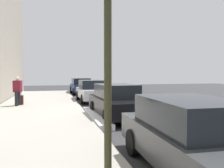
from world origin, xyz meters
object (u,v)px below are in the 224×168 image
object	(u,v)px
parked_car_black	(117,101)
traffic_light_pole	(108,5)
parked_car_silver	(92,91)
parked_car_charcoal	(196,138)
rolling_suitcase	(21,100)
pedestrian_burgundy_coat	(18,90)
parked_car_navy	(81,86)

from	to	relation	value
parked_car_black	traffic_light_pole	size ratio (longest dim) A/B	1.02
parked_car_silver	parked_car_charcoal	size ratio (longest dim) A/B	0.96
parked_car_silver	rolling_suitcase	distance (m)	4.91
rolling_suitcase	parked_car_charcoal	bearing A→B (deg)	22.60
parked_car_charcoal	pedestrian_burgundy_coat	size ratio (longest dim) A/B	2.88
parked_car_charcoal	parked_car_black	bearing A→B (deg)	179.04
parked_car_black	rolling_suitcase	world-z (taller)	parked_car_black
parked_car_black	parked_car_charcoal	bearing A→B (deg)	-0.96
pedestrian_burgundy_coat	rolling_suitcase	size ratio (longest dim) A/B	1.83
parked_car_silver	parked_car_black	xyz separation A→B (m)	(6.50, 0.11, -0.00)
parked_car_charcoal	rolling_suitcase	world-z (taller)	parked_car_charcoal
traffic_light_pole	rolling_suitcase	bearing A→B (deg)	-166.74
parked_car_silver	traffic_light_pole	bearing A→B (deg)	-8.00
traffic_light_pole	pedestrian_burgundy_coat	bearing A→B (deg)	-165.53
rolling_suitcase	parked_car_navy	bearing A→B (deg)	151.34
parked_car_charcoal	pedestrian_burgundy_coat	xyz separation A→B (m)	(-10.48, -4.69, 0.28)
parked_car_charcoal	traffic_light_pole	bearing A→B (deg)	-76.48
parked_car_black	rolling_suitcase	size ratio (longest dim) A/B	4.88
parked_car_navy	parked_car_charcoal	xyz separation A→B (m)	(19.13, 0.05, 0.00)
pedestrian_burgundy_coat	parked_car_charcoal	bearing A→B (deg)	24.09
parked_car_navy	pedestrian_burgundy_coat	size ratio (longest dim) A/B	2.61
pedestrian_burgundy_coat	parked_car_silver	bearing A→B (deg)	116.08
parked_car_navy	traffic_light_pole	size ratio (longest dim) A/B	1.00
parked_car_navy	parked_car_silver	world-z (taller)	same
parked_car_silver	traffic_light_pole	distance (m)	13.55
parked_car_navy	parked_car_silver	size ratio (longest dim) A/B	0.94
traffic_light_pole	parked_car_black	bearing A→B (deg)	163.67
parked_car_silver	traffic_light_pole	xyz separation A→B (m)	(13.22, -1.86, 2.32)
parked_car_black	rolling_suitcase	xyz separation A→B (m)	(-4.64, -4.65, -0.33)
parked_car_charcoal	pedestrian_burgundy_coat	bearing A→B (deg)	-155.91
parked_car_black	traffic_light_pole	xyz separation A→B (m)	(6.72, -1.97, 2.32)
parked_car_black	traffic_light_pole	world-z (taller)	traffic_light_pole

